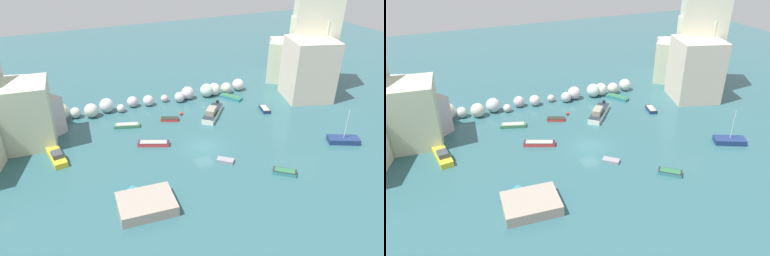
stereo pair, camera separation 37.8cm
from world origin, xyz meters
TOP-DOWN VIEW (x-y plane):
  - cove_water at (0.00, 0.00)m, footprint 160.00×160.00m
  - cliff_headland_right at (28.43, 13.78)m, footprint 16.70×20.67m
  - rock_breakwater at (-2.39, 16.54)m, footprint 37.26×3.75m
  - stone_dock at (-11.42, -9.06)m, footprint 6.49×5.25m
  - channel_buoy at (1.00, 10.78)m, footprint 0.52×0.52m
  - moored_boat_0 at (5.51, 8.24)m, footprint 5.97×6.43m
  - moored_boat_1 at (14.60, 6.50)m, footprint 1.89×2.93m
  - moored_boat_2 at (18.84, -7.02)m, footprint 4.73×3.68m
  - moored_boat_3 at (-6.34, 3.41)m, footprint 4.57×2.88m
  - moored_boat_4 at (11.92, 13.33)m, footprint 3.26×4.21m
  - moored_boat_5 at (0.93, -4.48)m, footprint 2.33×2.25m
  - moored_boat_6 at (-8.30, 10.32)m, footprint 4.07×2.34m
  - moored_boat_7 at (6.35, -9.93)m, footprint 2.99×2.81m
  - moored_boat_8 at (-12.85, -6.42)m, footprint 3.15×2.65m
  - moored_boat_9 at (-19.28, 5.29)m, footprint 2.39×5.72m
  - moored_boat_10 at (-1.43, 9.74)m, footprint 3.07×2.18m

SIDE VIEW (x-z plane):
  - cove_water at x=0.00m, z-range 0.00..0.00m
  - moored_boat_5 at x=0.93m, z-range 0.00..0.40m
  - moored_boat_10 at x=-1.43m, z-range 0.00..0.46m
  - channel_buoy at x=1.00m, z-range 0.00..0.52m
  - moored_boat_4 at x=11.92m, z-range -0.01..0.54m
  - moored_boat_6 at x=-8.30m, z-range -0.01..0.56m
  - moored_boat_7 at x=6.35m, z-range 0.01..0.56m
  - moored_boat_1 at x=14.60m, z-range 0.01..0.58m
  - moored_boat_3 at x=-6.34m, z-range 0.01..0.58m
  - moored_boat_8 at x=-12.85m, z-range 0.00..0.60m
  - moored_boat_2 at x=18.84m, z-range -2.14..2.95m
  - moored_boat_9 at x=-19.28m, z-range -0.19..1.20m
  - stone_dock at x=-11.42m, z-range 0.00..1.26m
  - moored_boat_0 at x=5.51m, z-range -0.27..1.53m
  - rock_breakwater at x=-2.39m, z-range -0.27..2.51m
  - cliff_headland_right at x=28.43m, z-range -3.16..15.89m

